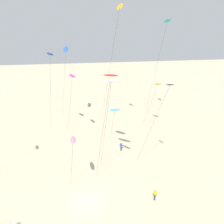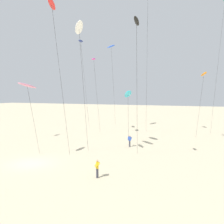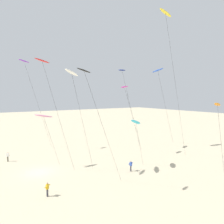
% 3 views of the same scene
% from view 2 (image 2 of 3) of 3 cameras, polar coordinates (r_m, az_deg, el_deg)
% --- Properties ---
extents(ground_plane, '(260.00, 260.00, 0.00)m').
position_cam_2_polar(ground_plane, '(28.56, -18.27, -11.27)').
color(ground_plane, beige).
extents(kite_cyan, '(2.26, 3.76, 8.12)m').
position_cam_2_polar(kite_cyan, '(36.32, 3.72, 4.15)').
color(kite_cyan, '#33BFE0').
rests_on(kite_cyan, ground).
extents(kite_magenta, '(2.25, 7.04, 13.61)m').
position_cam_2_polar(kite_magenta, '(42.28, -4.29, 11.95)').
color(kite_magenta, '#D8339E').
rests_on(kite_magenta, ground).
extents(kite_orange, '(1.82, 5.57, 10.88)m').
position_cam_2_polar(kite_orange, '(40.11, 20.53, 8.08)').
color(kite_orange, orange).
rests_on(kite_orange, ground).
extents(kite_blue, '(2.62, 9.38, 17.90)m').
position_cam_2_polar(kite_blue, '(51.83, -0.19, 14.90)').
color(kite_blue, blue).
rests_on(kite_blue, ground).
extents(kite_red, '(2.17, 6.33, 16.72)m').
position_cam_2_polar(kite_red, '(27.07, -13.76, 22.66)').
color(kite_red, red).
rests_on(kite_red, ground).
extents(kite_black, '(2.02, 7.30, 14.74)m').
position_cam_2_polar(kite_black, '(25.14, 5.73, 18.81)').
color(kite_black, black).
rests_on(kite_black, ground).
extents(kite_navy, '(2.61, 7.76, 17.24)m').
position_cam_2_polar(kite_navy, '(46.31, -7.27, 15.83)').
color(kite_navy, navy).
rests_on(kite_navy, ground).
extents(kite_pink, '(1.11, 4.21, 8.89)m').
position_cam_2_polar(kite_pink, '(29.39, -19.05, 5.78)').
color(kite_pink, pink).
rests_on(kite_pink, ground).
extents(kite_white, '(2.60, 5.51, 15.52)m').
position_cam_2_polar(kite_white, '(29.38, -7.66, 18.71)').
color(kite_white, white).
rests_on(kite_white, ground).
extents(kite_flyer_middle, '(0.64, 0.62, 1.67)m').
position_cam_2_polar(kite_flyer_middle, '(35.14, 4.12, -6.62)').
color(kite_flyer_middle, '#33333D').
rests_on(kite_flyer_middle, ground).
extents(kite_flyer_furthest, '(0.71, 0.71, 1.67)m').
position_cam_2_polar(kite_flyer_furthest, '(22.62, -3.44, -12.87)').
color(kite_flyer_furthest, '#33333D').
rests_on(kite_flyer_furthest, ground).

